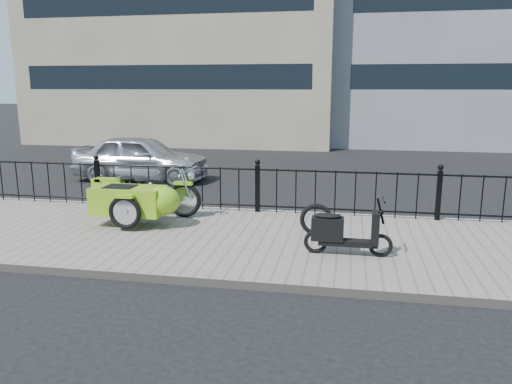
% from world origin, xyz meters
% --- Properties ---
extents(ground, '(120.00, 120.00, 0.00)m').
position_xyz_m(ground, '(0.00, 0.00, 0.00)').
color(ground, black).
rests_on(ground, ground).
extents(sidewalk, '(30.00, 3.80, 0.12)m').
position_xyz_m(sidewalk, '(0.00, -0.50, 0.06)').
color(sidewalk, slate).
rests_on(sidewalk, ground).
extents(curb, '(30.00, 0.10, 0.12)m').
position_xyz_m(curb, '(0.00, 1.44, 0.06)').
color(curb, gray).
rests_on(curb, ground).
extents(iron_fence, '(14.11, 0.11, 1.08)m').
position_xyz_m(iron_fence, '(0.00, 1.30, 0.59)').
color(iron_fence, black).
rests_on(iron_fence, sidewalk).
extents(building_tan, '(14.00, 8.01, 12.00)m').
position_xyz_m(building_tan, '(-6.00, 15.99, 6.00)').
color(building_tan, gray).
rests_on(building_tan, ground).
extents(motorcycle_sidecar, '(2.28, 1.48, 0.98)m').
position_xyz_m(motorcycle_sidecar, '(-1.95, -0.01, 0.59)').
color(motorcycle_sidecar, black).
rests_on(motorcycle_sidecar, sidewalk).
extents(scooter, '(1.33, 0.39, 0.90)m').
position_xyz_m(scooter, '(1.73, -1.08, 0.47)').
color(scooter, black).
rests_on(scooter, sidewalk).
extents(spare_tire, '(0.57, 0.13, 0.56)m').
position_xyz_m(spare_tire, '(1.29, -0.15, 0.40)').
color(spare_tire, black).
rests_on(spare_tire, sidewalk).
extents(sedan_car, '(3.81, 1.57, 1.29)m').
position_xyz_m(sedan_car, '(-3.97, 4.71, 0.65)').
color(sedan_car, silver).
rests_on(sedan_car, ground).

